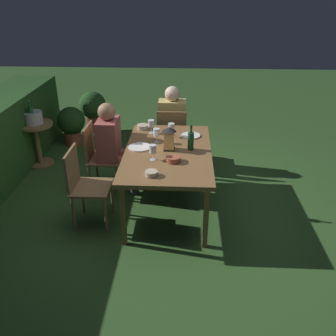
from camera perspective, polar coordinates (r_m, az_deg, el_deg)
ground_plane at (r=4.39m, az=0.00°, el=-5.96°), size 16.00×16.00×0.00m
dining_table at (r=4.06m, az=0.00°, el=2.06°), size 1.60×0.96×0.73m
chair_side_right_a at (r=3.96m, az=-12.93°, el=-2.38°), size 0.42×0.40×0.87m
chair_head_far at (r=5.10m, az=0.60°, el=5.09°), size 0.40×0.42×0.87m
person_in_mustard at (r=5.23m, az=0.70°, el=7.43°), size 0.48×0.38×1.15m
chair_side_right_b at (r=4.59m, az=-10.69°, el=2.01°), size 0.42×0.40×0.87m
person_in_rust at (r=4.48m, az=-8.41°, el=3.73°), size 0.38×0.47×1.15m
lantern_centerpiece at (r=4.01m, az=0.19°, el=4.87°), size 0.15×0.15×0.27m
green_bottle_on_table at (r=4.03m, az=3.59°, el=4.35°), size 0.07×0.07×0.29m
wine_glass_a at (r=3.77m, az=-2.41°, el=2.91°), size 0.08×0.08×0.17m
wine_glass_b at (r=4.21m, az=-1.82°, el=5.52°), size 0.08×0.08×0.17m
wine_glass_c at (r=4.49m, az=-2.66°, el=6.90°), size 0.08×0.08×0.17m
wine_glass_d at (r=4.37m, az=0.53°, el=6.35°), size 0.08×0.08×0.17m
plate_a at (r=4.12m, az=-4.45°, el=3.28°), size 0.26×0.26×0.01m
plate_b at (r=4.44m, az=3.59°, el=5.11°), size 0.23×0.23×0.01m
bowl_olives at (r=3.49m, az=-2.61°, el=-0.83°), size 0.12×0.12×0.05m
bowl_bread at (r=3.77m, az=0.83°, el=1.44°), size 0.16×0.16×0.06m
bowl_salad at (r=4.67m, az=-3.96°, el=6.49°), size 0.15×0.15×0.05m
side_table at (r=5.54m, az=-19.91°, el=4.51°), size 0.51×0.51×0.63m
ice_bucket at (r=5.44m, az=-20.43°, el=7.52°), size 0.26×0.26×0.34m
potted_plant_by_hedge at (r=6.12m, az=-14.90°, el=6.77°), size 0.44×0.44×0.64m
potted_plant_corner at (r=6.61m, az=-11.70°, el=9.17°), size 0.47×0.47×0.72m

